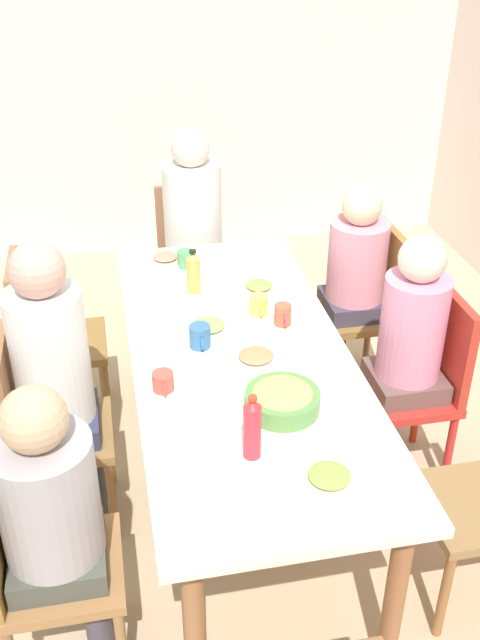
{
  "coord_description": "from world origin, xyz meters",
  "views": [
    {
      "loc": [
        2.39,
        -0.48,
        2.36
      ],
      "look_at": [
        0.0,
        0.0,
        0.9
      ],
      "focal_mm": 40.89,
      "sensor_mm": 36.0,
      "label": 1
    }
  ],
  "objects": [
    {
      "name": "bottle_0",
      "position": [
        0.61,
        -0.08,
        0.86
      ],
      "size": [
        0.06,
        0.06,
        0.24
      ],
      "color": "red",
      "rests_on": "dining_table"
    },
    {
      "name": "cup_4",
      "position": [
        -0.93,
        -0.31,
        0.79
      ],
      "size": [
        0.12,
        0.08,
        0.09
      ],
      "color": "white",
      "rests_on": "dining_table"
    },
    {
      "name": "bottle_1",
      "position": [
        -0.53,
        -0.11,
        0.85
      ],
      "size": [
        0.06,
        0.06,
        0.21
      ],
      "color": "gold",
      "rests_on": "dining_table"
    },
    {
      "name": "chair_7",
      "position": [
        0.0,
        -0.81,
        0.51
      ],
      "size": [
        0.4,
        0.4,
        0.9
      ],
      "color": "olive",
      "rests_on": "ground_plane"
    },
    {
      "name": "ground_plane",
      "position": [
        0.0,
        0.0,
        0.0
      ],
      "size": [
        6.37,
        6.37,
        0.0
      ],
      "primitive_type": "plane",
      "color": "tan"
    },
    {
      "name": "person_7",
      "position": [
        0.0,
        -0.72,
        0.77
      ],
      "size": [
        0.3,
        0.3,
        1.29
      ],
      "color": "navy",
      "rests_on": "ground_plane"
    },
    {
      "name": "cup_0",
      "position": [
        -0.18,
        0.22,
        0.79
      ],
      "size": [
        0.11,
        0.07,
        0.09
      ],
      "color": "#CF5239",
      "rests_on": "dining_table"
    },
    {
      "name": "plate_2",
      "position": [
        -0.87,
        -0.2,
        0.76
      ],
      "size": [
        0.22,
        0.22,
        0.04
      ],
      "color": "silver",
      "rests_on": "dining_table"
    },
    {
      "name": "plate_4",
      "position": [
        0.78,
        0.13,
        0.76
      ],
      "size": [
        0.24,
        0.24,
        0.04
      ],
      "color": "silver",
      "rests_on": "dining_table"
    },
    {
      "name": "chair_1",
      "position": [
        0.69,
        -0.81,
        0.51
      ],
      "size": [
        0.4,
        0.4,
        0.9
      ],
      "color": "olive",
      "rests_on": "ground_plane"
    },
    {
      "name": "person_6",
      "position": [
        -0.69,
        0.72,
        0.68
      ],
      "size": [
        0.3,
        0.3,
        1.14
      ],
      "color": "#44373A",
      "rests_on": "ground_plane"
    },
    {
      "name": "chair_3",
      "position": [
        -0.69,
        -0.81,
        0.51
      ],
      "size": [
        0.4,
        0.4,
        0.9
      ],
      "color": "brown",
      "rests_on": "ground_plane"
    },
    {
      "name": "person_1",
      "position": [
        0.69,
        -0.72,
        0.7
      ],
      "size": [
        0.31,
        0.31,
        1.16
      ],
      "color": "#394848",
      "rests_on": "ground_plane"
    },
    {
      "name": "person_5",
      "position": [
        -0.0,
        0.72,
        0.7
      ],
      "size": [
        0.3,
        0.3,
        1.19
      ],
      "color": "brown",
      "rests_on": "ground_plane"
    },
    {
      "name": "chair_2",
      "position": [
        -1.42,
        0.0,
        0.51
      ],
      "size": [
        0.4,
        0.4,
        0.9
      ],
      "color": "brown",
      "rests_on": "ground_plane"
    },
    {
      "name": "cup_2",
      "position": [
        -0.07,
        -0.15,
        0.8
      ],
      "size": [
        0.12,
        0.09,
        0.09
      ],
      "color": "#326294",
      "rests_on": "dining_table"
    },
    {
      "name": "cup_5",
      "position": [
        -0.79,
        -0.11,
        0.79
      ],
      "size": [
        0.12,
        0.08,
        0.08
      ],
      "color": "#4B915E",
      "rests_on": "dining_table"
    },
    {
      "name": "cup_1",
      "position": [
        -0.28,
        0.14,
        0.79
      ],
      "size": [
        0.11,
        0.08,
        0.09
      ],
      "color": "#E2CD54",
      "rests_on": "dining_table"
    },
    {
      "name": "wall_left",
      "position": [
        -2.71,
        0.0,
        1.3
      ],
      "size": [
        0.12,
        4.38,
        2.6
      ],
      "primitive_type": "cube",
      "color": "beige",
      "rests_on": "ground_plane"
    },
    {
      "name": "bowl_0",
      "position": [
        0.39,
        0.08,
        0.79
      ],
      "size": [
        0.27,
        0.27,
        0.09
      ],
      "color": "#548845",
      "rests_on": "dining_table"
    },
    {
      "name": "dining_table",
      "position": [
        0.0,
        0.0,
        0.67
      ],
      "size": [
        2.07,
        0.86,
        0.75
      ],
      "color": "white",
      "rests_on": "ground_plane"
    },
    {
      "name": "chair_5",
      "position": [
        0.0,
        0.81,
        0.51
      ],
      "size": [
        0.4,
        0.4,
        0.9
      ],
      "color": "#B62A25",
      "rests_on": "ground_plane"
    },
    {
      "name": "cup_3",
      "position": [
        0.19,
        -0.33,
        0.78
      ],
      "size": [
        0.12,
        0.08,
        0.07
      ],
      "color": "#CA4A3D",
      "rests_on": "dining_table"
    },
    {
      "name": "plate_3",
      "position": [
        -0.19,
        -0.1,
        0.76
      ],
      "size": [
        0.25,
        0.25,
        0.04
      ],
      "color": "white",
      "rests_on": "dining_table"
    },
    {
      "name": "person_2",
      "position": [
        -1.33,
        0.0,
        0.76
      ],
      "size": [
        0.32,
        0.32,
        1.27
      ],
      "color": "#343150",
      "rests_on": "ground_plane"
    },
    {
      "name": "plate_1",
      "position": [
        0.08,
        0.05,
        0.76
      ],
      "size": [
        0.25,
        0.25,
        0.04
      ],
      "color": "white",
      "rests_on": "dining_table"
    },
    {
      "name": "chair_6",
      "position": [
        -0.69,
        0.81,
        0.51
      ],
      "size": [
        0.4,
        0.4,
        0.9
      ],
      "color": "olive",
      "rests_on": "ground_plane"
    },
    {
      "name": "plate_0",
      "position": [
        -0.49,
        0.19,
        0.76
      ],
      "size": [
        0.22,
        0.22,
        0.04
      ],
      "color": "white",
      "rests_on": "dining_table"
    }
  ]
}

